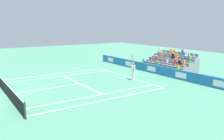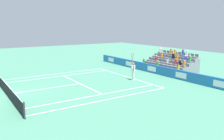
# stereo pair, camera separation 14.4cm
# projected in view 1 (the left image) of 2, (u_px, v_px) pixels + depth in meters

# --- Properties ---
(ground_plane) EXTENTS (80.00, 80.00, 0.00)m
(ground_plane) POSITION_uv_depth(u_px,v_px,m) (7.00, 95.00, 18.63)
(ground_plane) COLOR #47896B
(line_baseline) EXTENTS (10.97, 0.10, 0.01)m
(line_baseline) POSITION_uv_depth(u_px,v_px,m) (126.00, 77.00, 25.11)
(line_baseline) COLOR white
(line_baseline) RESTS_ON ground
(line_service) EXTENTS (8.23, 0.10, 0.01)m
(line_service) POSITION_uv_depth(u_px,v_px,m) (80.00, 84.00, 22.11)
(line_service) COLOR white
(line_service) RESTS_ON ground
(line_centre_service) EXTENTS (0.10, 6.40, 0.01)m
(line_centre_service) POSITION_uv_depth(u_px,v_px,m) (46.00, 89.00, 20.37)
(line_centre_service) COLOR white
(line_centre_service) RESTS_ON ground
(line_singles_sideline_left) EXTENTS (0.10, 11.89, 0.01)m
(line_singles_sideline_left) POSITION_uv_depth(u_px,v_px,m) (59.00, 76.00, 25.23)
(line_singles_sideline_left) COLOR white
(line_singles_sideline_left) RESTS_ON ground
(line_singles_sideline_right) EXTENTS (0.10, 11.89, 0.01)m
(line_singles_sideline_right) POSITION_uv_depth(u_px,v_px,m) (98.00, 95.00, 18.50)
(line_singles_sideline_right) COLOR white
(line_singles_sideline_right) RESTS_ON ground
(line_doubles_sideline_left) EXTENTS (0.10, 11.89, 0.01)m
(line_doubles_sideline_left) POSITION_uv_depth(u_px,v_px,m) (54.00, 74.00, 26.34)
(line_doubles_sideline_left) COLOR white
(line_doubles_sideline_left) RESTS_ON ground
(line_doubles_sideline_right) EXTENTS (0.10, 11.89, 0.01)m
(line_doubles_sideline_right) POSITION_uv_depth(u_px,v_px,m) (107.00, 100.00, 17.39)
(line_doubles_sideline_right) COLOR white
(line_doubles_sideline_right) RESTS_ON ground
(line_centre_mark) EXTENTS (0.10, 0.20, 0.01)m
(line_centre_mark) POSITION_uv_depth(u_px,v_px,m) (126.00, 77.00, 25.05)
(line_centre_mark) COLOR white
(line_centre_mark) RESTS_ON ground
(sponsor_barrier) EXTENTS (21.25, 0.22, 0.98)m
(sponsor_barrier) POSITION_uv_depth(u_px,v_px,m) (152.00, 69.00, 27.02)
(sponsor_barrier) COLOR #1E66AD
(sponsor_barrier) RESTS_ON ground
(tennis_net) EXTENTS (11.97, 0.10, 1.07)m
(tennis_net) POSITION_uv_depth(u_px,v_px,m) (6.00, 89.00, 18.53)
(tennis_net) COLOR #33383D
(tennis_net) RESTS_ON ground
(tennis_player) EXTENTS (0.51, 0.40, 2.85)m
(tennis_player) POSITION_uv_depth(u_px,v_px,m) (133.00, 70.00, 23.44)
(tennis_player) COLOR white
(tennis_player) RESTS_ON ground
(stadium_stand) EXTENTS (6.20, 3.80, 2.60)m
(stadium_stand) POSITION_uv_depth(u_px,v_px,m) (170.00, 64.00, 28.57)
(stadium_stand) COLOR gray
(stadium_stand) RESTS_ON ground
(loose_tennis_ball) EXTENTS (0.07, 0.07, 0.07)m
(loose_tennis_ball) POSITION_uv_depth(u_px,v_px,m) (40.00, 89.00, 20.13)
(loose_tennis_ball) COLOR #D1E533
(loose_tennis_ball) RESTS_ON ground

